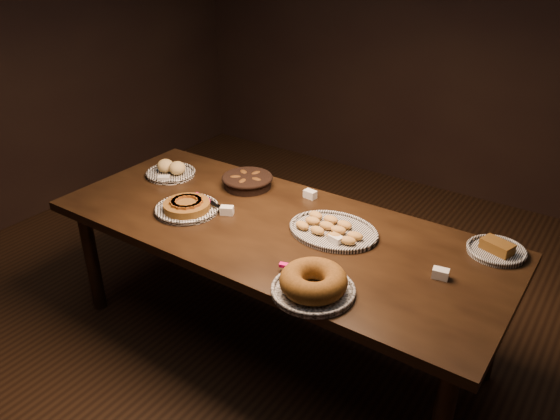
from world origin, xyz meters
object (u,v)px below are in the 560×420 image
Objects in this scene: apple_tart_plate at (187,207)px; madeleine_platter at (332,230)px; bundt_cake_plate at (313,283)px; buffet_table at (275,238)px.

apple_tart_plate is 0.81× the size of madeleine_platter.
bundt_cake_plate is (0.95, -0.24, 0.02)m from apple_tart_plate.
madeleine_platter is 0.52m from bundt_cake_plate.
bundt_cake_plate is (0.46, -0.38, 0.12)m from buffet_table.
buffet_table is 6.41× the size of apple_tart_plate.
bundt_cake_plate reaches higher than madeleine_platter.
madeleine_platter reaches higher than buffet_table.
bundt_cake_plate is at bearing -76.91° from madeleine_platter.
bundt_cake_plate is at bearing -39.27° from buffet_table.
bundt_cake_plate is at bearing -20.78° from apple_tart_plate.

